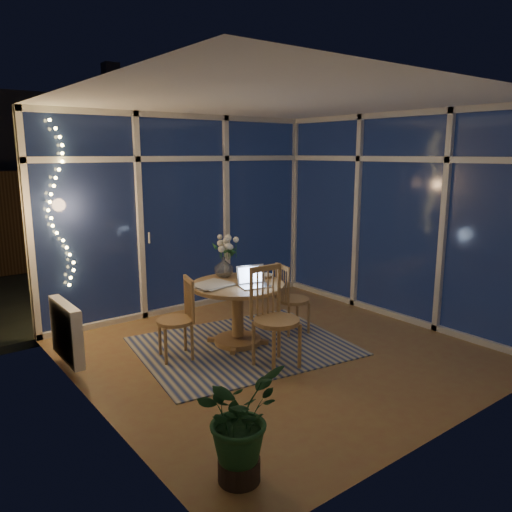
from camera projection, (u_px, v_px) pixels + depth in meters
name	position (u px, v px, depth m)	size (l,w,h in m)	color
floor	(278.00, 351.00, 5.39)	(4.00, 4.00, 0.00)	#8C5C3D
ceiling	(280.00, 101.00, 4.86)	(4.00, 4.00, 0.00)	white
wall_back	(183.00, 214.00, 6.68)	(4.00, 0.04, 2.60)	beige
wall_front	(459.00, 267.00, 3.57)	(4.00, 0.04, 2.60)	beige
wall_left	(85.00, 257.00, 3.93)	(0.04, 4.00, 2.60)	beige
wall_right	(400.00, 217.00, 6.31)	(0.04, 4.00, 2.60)	beige
window_wall_back	(185.00, 214.00, 6.65)	(4.00, 0.10, 2.60)	silver
window_wall_right	(398.00, 218.00, 6.29)	(0.10, 4.00, 2.60)	silver
radiator	(66.00, 331.00, 4.85)	(0.10, 0.70, 0.58)	silver
fairy_lights	(58.00, 206.00, 5.56)	(0.24, 0.10, 1.85)	#F2CC61
garden_patio	(131.00, 267.00, 9.58)	(12.00, 6.00, 0.10)	black
garden_fence	(93.00, 217.00, 9.48)	(11.00, 0.08, 1.80)	#3B2715
neighbour_roof	(57.00, 148.00, 11.73)	(7.00, 3.00, 2.20)	#2E3138
garden_shrubs	(92.00, 265.00, 7.46)	(0.90, 0.90, 0.90)	black
rug	(243.00, 346.00, 5.52)	(2.20, 1.76, 0.01)	#BBB597
dining_table	(238.00, 314.00, 5.53)	(1.03, 1.03, 0.70)	#9E7F47
chair_left	(175.00, 319.00, 5.12)	(0.40, 0.40, 0.87)	#9E7F47
chair_right	(293.00, 298.00, 5.87)	(0.39, 0.39, 0.85)	#9E7F47
chair_front	(277.00, 318.00, 4.88)	(0.48, 0.48, 1.03)	#9E7F47
laptop	(255.00, 276.00, 5.30)	(0.32, 0.27, 0.23)	silver
flower_vase	(224.00, 268.00, 5.73)	(0.20, 0.20, 0.21)	silver
bowl	(265.00, 276.00, 5.71)	(0.15, 0.15, 0.04)	white
newspapers	(213.00, 284.00, 5.38)	(0.40, 0.30, 0.02)	silver
phone	(255.00, 285.00, 5.37)	(0.11, 0.05, 0.01)	black
potted_plant	(239.00, 427.00, 3.20)	(0.54, 0.47, 0.76)	#184421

